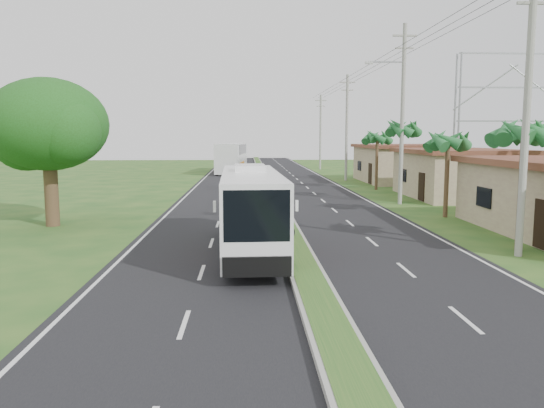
{
  "coord_description": "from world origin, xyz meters",
  "views": [
    {
      "loc": [
        -1.94,
        -17.56,
        4.56
      ],
      "look_at": [
        -0.92,
        4.23,
        1.8
      ],
      "focal_mm": 35.0,
      "sensor_mm": 36.0,
      "label": 1
    }
  ],
  "objects": [
    {
      "name": "palm_verge_b",
      "position": [
        9.4,
        12.0,
        4.36
      ],
      "size": [
        2.4,
        2.4,
        5.05
      ],
      "color": "#473321",
      "rests_on": "ground"
    },
    {
      "name": "shop_mid",
      "position": [
        14.0,
        22.0,
        1.86
      ],
      "size": [
        7.6,
        10.6,
        3.67
      ],
      "color": "#9E846B",
      "rests_on": "ground"
    },
    {
      "name": "lane_edge_left",
      "position": [
        -6.7,
        20.0,
        0.0
      ],
      "size": [
        0.12,
        160.0,
        0.01
      ],
      "primitive_type": "cube",
      "color": "silver",
      "rests_on": "ground"
    },
    {
      "name": "coach_bus_far",
      "position": [
        -3.9,
        51.04,
        2.13
      ],
      "size": [
        3.85,
        13.07,
        3.75
      ],
      "rotation": [
        0.0,
        0.0,
        -0.08
      ],
      "color": "silver",
      "rests_on": "ground"
    },
    {
      "name": "coach_bus_main",
      "position": [
        -1.8,
        3.3,
        1.89
      ],
      "size": [
        2.5,
        10.67,
        3.43
      ],
      "rotation": [
        0.0,
        0.0,
        0.03
      ],
      "color": "white",
      "rests_on": "ground"
    },
    {
      "name": "utility_pole_a",
      "position": [
        8.5,
        2.0,
        5.67
      ],
      "size": [
        1.6,
        0.28,
        11.0
      ],
      "color": "gray",
      "rests_on": "ground"
    },
    {
      "name": "median_strip",
      "position": [
        0.0,
        20.0,
        0.1
      ],
      "size": [
        1.2,
        160.0,
        0.18
      ],
      "color": "gray",
      "rests_on": "ground"
    },
    {
      "name": "palm_verge_a",
      "position": [
        9.0,
        3.0,
        4.74
      ],
      "size": [
        2.4,
        2.4,
        5.45
      ],
      "color": "#473321",
      "rests_on": "ground"
    },
    {
      "name": "shade_tree",
      "position": [
        -12.11,
        10.02,
        5.03
      ],
      "size": [
        6.3,
        6.0,
        7.54
      ],
      "color": "#473321",
      "rests_on": "ground"
    },
    {
      "name": "utility_pole_c",
      "position": [
        8.5,
        38.0,
        5.67
      ],
      "size": [
        1.6,
        0.28,
        11.0
      ],
      "color": "gray",
      "rests_on": "ground"
    },
    {
      "name": "ground",
      "position": [
        0.0,
        0.0,
        0.0
      ],
      "size": [
        180.0,
        180.0,
        0.0
      ],
      "primitive_type": "plane",
      "color": "#204E1C",
      "rests_on": "ground"
    },
    {
      "name": "palm_verge_c",
      "position": [
        8.8,
        19.0,
        5.12
      ],
      "size": [
        2.4,
        2.4,
        5.85
      ],
      "color": "#473321",
      "rests_on": "ground"
    },
    {
      "name": "road_asphalt",
      "position": [
        0.0,
        20.0,
        0.01
      ],
      "size": [
        14.0,
        160.0,
        0.02
      ],
      "primitive_type": "cube",
      "color": "black",
      "rests_on": "ground"
    },
    {
      "name": "lane_edge_right",
      "position": [
        6.7,
        20.0,
        0.0
      ],
      "size": [
        0.12,
        160.0,
        0.01
      ],
      "primitive_type": "cube",
      "color": "silver",
      "rests_on": "ground"
    },
    {
      "name": "utility_pole_b",
      "position": [
        8.47,
        18.0,
        6.26
      ],
      "size": [
        3.2,
        0.28,
        12.0
      ],
      "color": "gray",
      "rests_on": "ground"
    },
    {
      "name": "billboard_lattice",
      "position": [
        22.0,
        30.0,
        6.82
      ],
      "size": [
        10.18,
        1.18,
        12.07
      ],
      "color": "gray",
      "rests_on": "ground"
    },
    {
      "name": "utility_pole_d",
      "position": [
        8.5,
        58.0,
        5.42
      ],
      "size": [
        1.6,
        0.28,
        10.5
      ],
      "color": "gray",
      "rests_on": "ground"
    },
    {
      "name": "shop_far",
      "position": [
        14.0,
        36.0,
        1.93
      ],
      "size": [
        8.6,
        11.6,
        3.82
      ],
      "color": "#9E846B",
      "rests_on": "ground"
    },
    {
      "name": "palm_verge_d",
      "position": [
        9.3,
        28.0,
        4.55
      ],
      "size": [
        2.4,
        2.4,
        5.25
      ],
      "color": "#473321",
      "rests_on": "ground"
    },
    {
      "name": "motorcyclist",
      "position": [
        -0.57,
        5.48,
        0.83
      ],
      "size": [
        1.67,
        0.97,
        2.25
      ],
      "rotation": [
        0.0,
        0.0,
        0.35
      ],
      "color": "black",
      "rests_on": "ground"
    }
  ]
}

